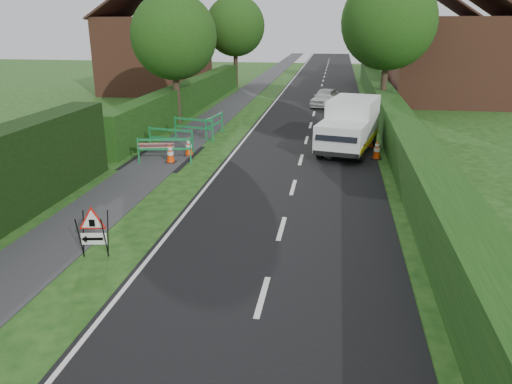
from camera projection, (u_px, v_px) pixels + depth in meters
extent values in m
plane|color=#153F12|center=(124.00, 314.00, 9.40)|extent=(120.00, 120.00, 0.00)
cube|color=black|center=(321.00, 87.00, 41.71)|extent=(6.00, 90.00, 0.02)
cube|color=#2D2D30|center=(257.00, 86.00, 42.53)|extent=(2.00, 90.00, 0.02)
cube|color=#14380F|center=(192.00, 111.00, 30.69)|extent=(1.00, 24.00, 1.80)
cube|color=#14380F|center=(393.00, 139.00, 23.37)|extent=(1.20, 50.00, 1.50)
cube|color=brown|center=(156.00, 55.00, 38.01)|extent=(7.00, 7.00, 5.50)
cube|color=#331E19|center=(130.00, 2.00, 37.02)|extent=(4.00, 7.40, 2.58)
cube|color=#331E19|center=(175.00, 1.00, 36.50)|extent=(4.00, 7.40, 2.58)
cube|color=brown|center=(449.00, 60.00, 33.01)|extent=(7.00, 7.00, 5.50)
cube|color=brown|center=(429.00, 49.00, 45.94)|extent=(7.00, 7.00, 5.50)
cube|color=#331E19|center=(414.00, 5.00, 44.95)|extent=(4.00, 7.40, 2.58)
cube|color=#331E19|center=(454.00, 5.00, 44.43)|extent=(4.00, 7.40, 2.58)
cylinder|color=#2D2116|center=(177.00, 99.00, 26.47)|extent=(0.36, 0.36, 2.62)
sphere|color=#1E3B0F|center=(174.00, 36.00, 25.43)|extent=(4.40, 4.40, 4.40)
cylinder|color=#2D2116|center=(383.00, 90.00, 28.51)|extent=(0.36, 0.36, 2.97)
sphere|color=#1E3B0F|center=(389.00, 22.00, 27.30)|extent=(5.20, 5.20, 5.20)
cylinder|color=#2D2116|center=(236.00, 70.00, 41.38)|extent=(0.36, 0.36, 2.80)
sphere|color=#1E3B0F|center=(235.00, 26.00, 40.26)|extent=(4.80, 4.80, 4.80)
cylinder|color=#2D2116|center=(368.00, 69.00, 43.53)|extent=(0.36, 0.36, 2.45)
sphere|color=#1E3B0F|center=(371.00, 33.00, 42.55)|extent=(4.20, 4.20, 4.20)
cylinder|color=black|center=(80.00, 238.00, 11.36)|extent=(0.08, 0.33, 1.06)
cylinder|color=black|center=(83.00, 233.00, 11.61)|extent=(0.08, 0.33, 1.06)
cylinder|color=black|center=(105.00, 238.00, 11.37)|extent=(0.08, 0.33, 1.06)
cylinder|color=black|center=(108.00, 233.00, 11.62)|extent=(0.08, 0.33, 1.06)
cube|color=white|center=(94.00, 239.00, 11.49)|extent=(0.58, 0.12, 0.28)
cube|color=black|center=(94.00, 239.00, 11.48)|extent=(0.41, 0.08, 0.07)
cone|color=black|center=(84.00, 239.00, 11.48)|extent=(0.16, 0.19, 0.17)
cube|color=black|center=(92.00, 223.00, 11.35)|extent=(0.13, 0.03, 0.17)
cube|color=silver|center=(353.00, 119.00, 21.40)|extent=(2.40, 3.24, 1.75)
cube|color=silver|center=(341.00, 137.00, 19.57)|extent=(2.18, 2.23, 1.07)
cube|color=black|center=(337.00, 135.00, 18.68)|extent=(1.60, 0.54, 0.49)
cube|color=yellow|center=(327.00, 137.00, 21.20)|extent=(0.98, 4.38, 0.22)
cube|color=yellow|center=(370.00, 140.00, 20.57)|extent=(0.98, 4.38, 0.22)
cube|color=black|center=(336.00, 154.00, 18.93)|extent=(1.76, 0.49, 0.18)
cylinder|color=black|center=(320.00, 149.00, 19.99)|extent=(0.37, 0.76, 0.73)
cylinder|color=black|center=(361.00, 153.00, 19.42)|extent=(0.37, 0.76, 0.73)
cylinder|color=black|center=(337.00, 134.00, 22.56)|extent=(0.37, 0.76, 0.73)
cylinder|color=black|center=(373.00, 137.00, 21.99)|extent=(0.37, 0.76, 0.73)
cube|color=black|center=(376.00, 158.00, 19.94)|extent=(0.38, 0.38, 0.04)
cone|color=#F43E07|center=(377.00, 149.00, 19.81)|extent=(0.32, 0.32, 0.75)
cylinder|color=white|center=(377.00, 150.00, 19.83)|extent=(0.25, 0.25, 0.14)
cylinder|color=white|center=(377.00, 145.00, 19.77)|extent=(0.17, 0.17, 0.10)
cube|color=black|center=(369.00, 147.00, 21.77)|extent=(0.38, 0.38, 0.04)
cone|color=#F43E07|center=(370.00, 138.00, 21.65)|extent=(0.32, 0.32, 0.75)
cylinder|color=white|center=(370.00, 139.00, 21.66)|extent=(0.25, 0.25, 0.14)
cylinder|color=white|center=(370.00, 135.00, 21.60)|extent=(0.17, 0.17, 0.10)
cube|color=black|center=(354.00, 134.00, 24.17)|extent=(0.38, 0.38, 0.04)
cone|color=#F43E07|center=(355.00, 126.00, 24.05)|extent=(0.32, 0.32, 0.75)
cylinder|color=white|center=(355.00, 127.00, 24.06)|extent=(0.25, 0.25, 0.14)
cylinder|color=white|center=(355.00, 123.00, 24.00)|extent=(0.17, 0.17, 0.10)
cube|color=black|center=(171.00, 162.00, 19.42)|extent=(0.38, 0.38, 0.04)
cone|color=#F43E07|center=(170.00, 152.00, 19.30)|extent=(0.32, 0.32, 0.75)
cylinder|color=white|center=(170.00, 153.00, 19.31)|extent=(0.25, 0.25, 0.14)
cylinder|color=white|center=(170.00, 148.00, 19.25)|extent=(0.17, 0.17, 0.10)
cube|color=black|center=(189.00, 155.00, 20.46)|extent=(0.38, 0.38, 0.04)
cone|color=#F43E07|center=(189.00, 146.00, 20.33)|extent=(0.32, 0.32, 0.75)
cylinder|color=white|center=(189.00, 146.00, 20.34)|extent=(0.25, 0.25, 0.14)
cylinder|color=white|center=(189.00, 142.00, 20.28)|extent=(0.17, 0.17, 0.10)
cube|color=#167C3D|center=(138.00, 150.00, 19.22)|extent=(0.06, 0.06, 1.00)
cube|color=#167C3D|center=(190.00, 150.00, 19.29)|extent=(0.06, 0.06, 1.00)
cube|color=#167C3D|center=(164.00, 140.00, 19.12)|extent=(1.97, 0.44, 0.08)
cube|color=#167C3D|center=(164.00, 149.00, 19.24)|extent=(1.97, 0.44, 0.08)
cube|color=#167C3D|center=(139.00, 162.00, 19.37)|extent=(0.13, 0.35, 0.04)
cube|color=#167C3D|center=(191.00, 162.00, 19.45)|extent=(0.13, 0.35, 0.04)
cube|color=#167C3D|center=(150.00, 138.00, 21.27)|extent=(0.06, 0.06, 1.00)
cube|color=#167C3D|center=(192.00, 141.00, 20.66)|extent=(0.06, 0.06, 1.00)
cube|color=#167C3D|center=(170.00, 130.00, 20.83)|extent=(1.98, 0.39, 0.08)
cube|color=#167C3D|center=(171.00, 138.00, 20.95)|extent=(1.98, 0.39, 0.08)
cube|color=#167C3D|center=(151.00, 149.00, 21.42)|extent=(0.12, 0.36, 0.04)
cube|color=#167C3D|center=(193.00, 153.00, 20.82)|extent=(0.12, 0.36, 0.04)
cube|color=#167C3D|center=(175.00, 127.00, 23.51)|extent=(0.06, 0.06, 1.00)
cube|color=#167C3D|center=(213.00, 130.00, 22.75)|extent=(0.06, 0.06, 1.00)
cube|color=#167C3D|center=(193.00, 120.00, 22.99)|extent=(1.95, 0.56, 0.08)
cube|color=#167C3D|center=(194.00, 127.00, 23.11)|extent=(1.95, 0.56, 0.08)
cube|color=#167C3D|center=(176.00, 137.00, 23.67)|extent=(0.15, 0.35, 0.04)
cube|color=#167C3D|center=(213.00, 141.00, 22.91)|extent=(0.15, 0.35, 0.04)
cube|color=#167C3D|center=(206.00, 130.00, 22.91)|extent=(0.06, 0.06, 1.00)
cube|color=#167C3D|center=(222.00, 122.00, 24.71)|extent=(0.06, 0.06, 1.00)
cube|color=#167C3D|center=(214.00, 117.00, 23.67)|extent=(0.36, 1.98, 0.08)
cube|color=#167C3D|center=(214.00, 124.00, 23.79)|extent=(0.36, 1.98, 0.08)
cube|color=#167C3D|center=(206.00, 140.00, 23.06)|extent=(0.36, 0.11, 0.04)
cube|color=#167C3D|center=(222.00, 131.00, 24.86)|extent=(0.36, 0.11, 0.04)
cube|color=red|center=(156.00, 157.00, 20.24)|extent=(1.49, 0.26, 0.25)
imported|color=silver|center=(325.00, 97.00, 32.08)|extent=(2.06, 3.53, 1.13)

